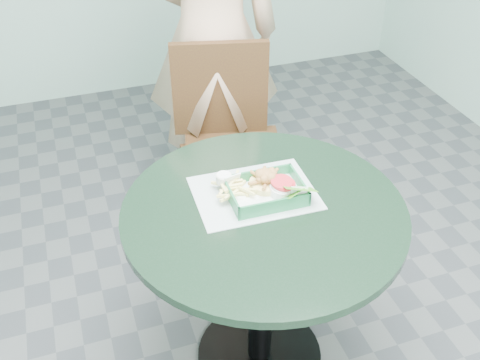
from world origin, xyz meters
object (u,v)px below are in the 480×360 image
object	(u,v)px
cafe_table	(263,251)
dining_chair	(228,131)
food_basket	(265,198)
sauce_ramekin	(224,183)
crab_sandwich	(266,183)

from	to	relation	value
cafe_table	dining_chair	distance (m)	0.87
cafe_table	food_basket	size ratio (longest dim) A/B	3.79
food_basket	cafe_table	bearing A→B (deg)	-115.67
dining_chair	food_basket	distance (m)	0.85
dining_chair	sauce_ramekin	xyz separation A→B (m)	(-0.24, -0.72, 0.27)
sauce_ramekin	cafe_table	bearing A→B (deg)	-54.21
food_basket	sauce_ramekin	distance (m)	0.15
crab_sandwich	sauce_ramekin	xyz separation A→B (m)	(-0.13, 0.04, -0.00)
food_basket	dining_chair	bearing A→B (deg)	81.06
dining_chair	sauce_ramekin	bearing A→B (deg)	-94.99
food_basket	crab_sandwich	distance (m)	0.05
cafe_table	food_basket	xyz separation A→B (m)	(0.02, 0.05, 0.19)
dining_chair	food_basket	xyz separation A→B (m)	(-0.13, -0.80, 0.23)
cafe_table	crab_sandwich	bearing A→B (deg)	65.97
crab_sandwich	sauce_ramekin	size ratio (longest dim) A/B	2.12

